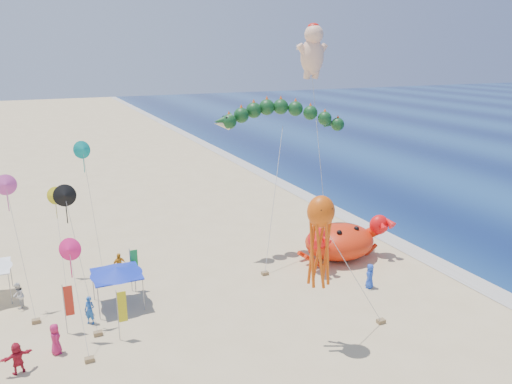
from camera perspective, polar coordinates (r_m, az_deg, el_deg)
ground at (r=37.38m, az=4.12°, el=-10.05°), size 320.00×320.00×0.00m
foam_strip at (r=43.93m, az=18.14°, el=-6.75°), size 320.00×320.00×0.00m
crab_inflatable at (r=41.08m, az=9.61°, el=-5.47°), size 7.87×5.38×3.45m
dragon_kite at (r=39.95m, az=2.89°, el=8.26°), size 10.82×5.85×12.22m
cherub_kite at (r=41.82m, az=6.51°, el=15.80°), size 1.97×4.62×18.42m
octopus_kite at (r=27.44m, az=7.38°, el=-4.83°), size 5.80×1.39×8.88m
canopy_blue at (r=34.19m, az=-15.68°, el=-8.70°), size 3.34×3.34×2.71m
feather_flags at (r=32.91m, az=-19.92°, el=-10.92°), size 10.52×6.01×3.20m
beachgoers at (r=33.17m, az=-16.27°, el=-12.52°), size 24.12×10.51×1.87m
small_kites at (r=34.21m, az=-21.65°, el=-1.44°), size 6.44×12.93×10.10m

